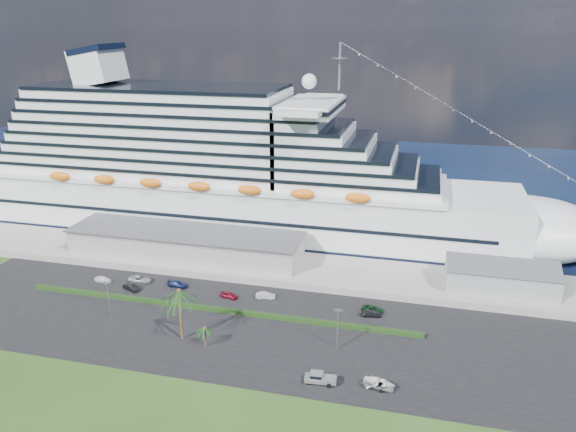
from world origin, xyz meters
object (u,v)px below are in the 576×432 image
(pickup_truck, at_px, (320,378))
(boat_trailer, at_px, (379,383))
(cruise_ship, at_px, (228,176))
(parked_car_3, at_px, (178,284))

(pickup_truck, distance_m, boat_trailer, 10.05)
(pickup_truck, height_order, boat_trailer, pickup_truck)
(cruise_ship, relative_size, parked_car_3, 39.09)
(cruise_ship, height_order, pickup_truck, cruise_ship)
(pickup_truck, bearing_deg, parked_car_3, 144.37)
(parked_car_3, distance_m, boat_trailer, 56.49)
(parked_car_3, bearing_deg, pickup_truck, -118.91)
(pickup_truck, bearing_deg, boat_trailer, 4.74)
(cruise_ship, bearing_deg, boat_trailer, -52.86)
(cruise_ship, relative_size, boat_trailer, 30.18)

